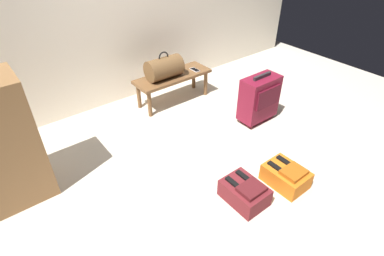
{
  "coord_description": "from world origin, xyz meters",
  "views": [
    {
      "loc": [
        -1.59,
        -1.82,
        2.03
      ],
      "look_at": [
        -0.05,
        0.16,
        0.25
      ],
      "focal_mm": 28.25,
      "sensor_mm": 36.0,
      "label": 1
    }
  ],
  "objects_px": {
    "duffel_bag_brown": "(164,68)",
    "bench": "(173,79)",
    "backpack_maroon": "(245,192)",
    "cell_phone": "(195,70)",
    "suitcase_upright_burgundy": "(259,98)",
    "backpack_orange": "(286,176)"
  },
  "relations": [
    {
      "from": "duffel_bag_brown",
      "to": "backpack_maroon",
      "type": "relative_size",
      "value": 1.16
    },
    {
      "from": "bench",
      "to": "cell_phone",
      "type": "bearing_deg",
      "value": -10.04
    },
    {
      "from": "bench",
      "to": "backpack_maroon",
      "type": "height_order",
      "value": "bench"
    },
    {
      "from": "duffel_bag_brown",
      "to": "bench",
      "type": "bearing_deg",
      "value": 0.0
    },
    {
      "from": "bench",
      "to": "duffel_bag_brown",
      "type": "bearing_deg",
      "value": 180.0
    },
    {
      "from": "bench",
      "to": "duffel_bag_brown",
      "type": "xyz_separation_m",
      "value": [
        -0.12,
        0.0,
        0.19
      ]
    },
    {
      "from": "bench",
      "to": "cell_phone",
      "type": "xyz_separation_m",
      "value": [
        0.31,
        -0.06,
        0.06
      ]
    },
    {
      "from": "backpack_orange",
      "to": "bench",
      "type": "bearing_deg",
      "value": 87.81
    },
    {
      "from": "suitcase_upright_burgundy",
      "to": "backpack_maroon",
      "type": "height_order",
      "value": "suitcase_upright_burgundy"
    },
    {
      "from": "suitcase_upright_burgundy",
      "to": "bench",
      "type": "bearing_deg",
      "value": 117.45
    },
    {
      "from": "duffel_bag_brown",
      "to": "backpack_maroon",
      "type": "distance_m",
      "value": 1.87
    },
    {
      "from": "duffel_bag_brown",
      "to": "cell_phone",
      "type": "xyz_separation_m",
      "value": [
        0.43,
        -0.06,
        -0.13
      ]
    },
    {
      "from": "suitcase_upright_burgundy",
      "to": "backpack_maroon",
      "type": "distance_m",
      "value": 1.31
    },
    {
      "from": "bench",
      "to": "backpack_maroon",
      "type": "distance_m",
      "value": 1.87
    },
    {
      "from": "bench",
      "to": "backpack_orange",
      "type": "distance_m",
      "value": 1.89
    },
    {
      "from": "duffel_bag_brown",
      "to": "suitcase_upright_burgundy",
      "type": "height_order",
      "value": "duffel_bag_brown"
    },
    {
      "from": "cell_phone",
      "to": "backpack_maroon",
      "type": "distance_m",
      "value": 1.93
    },
    {
      "from": "bench",
      "to": "duffel_bag_brown",
      "type": "height_order",
      "value": "duffel_bag_brown"
    },
    {
      "from": "backpack_orange",
      "to": "duffel_bag_brown",
      "type": "bearing_deg",
      "value": 91.56
    },
    {
      "from": "backpack_maroon",
      "to": "backpack_orange",
      "type": "distance_m",
      "value": 0.45
    },
    {
      "from": "bench",
      "to": "backpack_maroon",
      "type": "xyz_separation_m",
      "value": [
        -0.51,
        -1.78,
        -0.22
      ]
    },
    {
      "from": "cell_phone",
      "to": "bench",
      "type": "bearing_deg",
      "value": 169.96
    }
  ]
}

